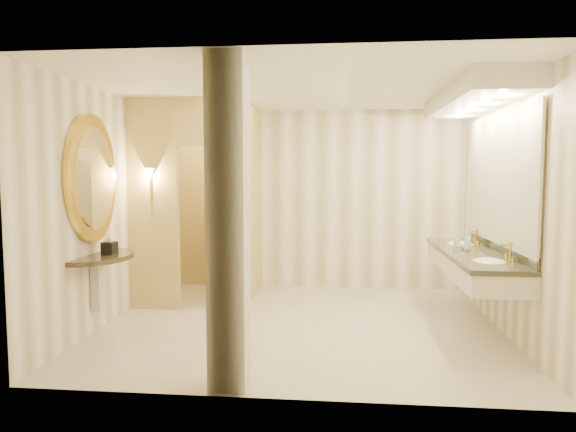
# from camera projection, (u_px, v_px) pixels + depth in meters

# --- Properties ---
(floor) EXTENTS (4.50, 4.50, 0.00)m
(floor) POSITION_uv_depth(u_px,v_px,m) (300.00, 324.00, 5.98)
(floor) COLOR beige
(floor) RESTS_ON ground
(ceiling) EXTENTS (4.50, 4.50, 0.00)m
(ceiling) POSITION_uv_depth(u_px,v_px,m) (301.00, 89.00, 5.75)
(ceiling) COLOR white
(ceiling) RESTS_ON wall_back
(wall_back) EXTENTS (4.50, 0.02, 2.70)m
(wall_back) POSITION_uv_depth(u_px,v_px,m) (310.00, 199.00, 7.85)
(wall_back) COLOR white
(wall_back) RESTS_ON floor
(wall_front) EXTENTS (4.50, 0.02, 2.70)m
(wall_front) POSITION_uv_depth(u_px,v_px,m) (281.00, 227.00, 3.88)
(wall_front) COLOR white
(wall_front) RESTS_ON floor
(wall_left) EXTENTS (0.02, 4.00, 2.70)m
(wall_left) POSITION_uv_depth(u_px,v_px,m) (112.00, 207.00, 6.09)
(wall_left) COLOR white
(wall_left) RESTS_ON floor
(wall_right) EXTENTS (0.02, 4.00, 2.70)m
(wall_right) POSITION_uv_depth(u_px,v_px,m) (504.00, 210.00, 5.65)
(wall_right) COLOR white
(wall_right) RESTS_ON floor
(toilet_closet) EXTENTS (1.50, 1.55, 2.70)m
(toilet_closet) POSITION_uv_depth(u_px,v_px,m) (222.00, 200.00, 6.93)
(toilet_closet) COLOR #E7CA78
(toilet_closet) RESTS_ON floor
(wall_sconce) EXTENTS (0.14, 0.14, 0.42)m
(wall_sconce) POSITION_uv_depth(u_px,v_px,m) (151.00, 175.00, 6.45)
(wall_sconce) COLOR #B39039
(wall_sconce) RESTS_ON toilet_closet
(vanity) EXTENTS (0.75, 2.51, 2.09)m
(vanity) POSITION_uv_depth(u_px,v_px,m) (478.00, 185.00, 5.71)
(vanity) COLOR beige
(vanity) RESTS_ON floor
(console_shelf) EXTENTS (1.06, 1.06, 1.98)m
(console_shelf) POSITION_uv_depth(u_px,v_px,m) (92.00, 211.00, 5.53)
(console_shelf) COLOR black
(console_shelf) RESTS_ON floor
(pillar) EXTENTS (0.31, 0.31, 2.70)m
(pillar) POSITION_uv_depth(u_px,v_px,m) (228.00, 224.00, 4.13)
(pillar) COLOR beige
(pillar) RESTS_ON floor
(tissue_box) EXTENTS (0.15, 0.15, 0.14)m
(tissue_box) POSITION_uv_depth(u_px,v_px,m) (110.00, 248.00, 5.57)
(tissue_box) COLOR black
(tissue_box) RESTS_ON console_shelf
(toilet) EXTENTS (0.63, 0.83, 0.76)m
(toilet) POSITION_uv_depth(u_px,v_px,m) (233.00, 268.00, 7.48)
(toilet) COLOR white
(toilet) RESTS_ON floor
(soap_bottle_a) EXTENTS (0.07, 0.07, 0.15)m
(soap_bottle_a) POSITION_uv_depth(u_px,v_px,m) (457.00, 240.00, 6.17)
(soap_bottle_a) COLOR beige
(soap_bottle_a) RESTS_ON vanity
(soap_bottle_b) EXTENTS (0.10, 0.10, 0.12)m
(soap_bottle_b) POSITION_uv_depth(u_px,v_px,m) (464.00, 244.00, 5.95)
(soap_bottle_b) COLOR silver
(soap_bottle_b) RESTS_ON vanity
(soap_bottle_c) EXTENTS (0.10, 0.10, 0.22)m
(soap_bottle_c) POSITION_uv_depth(u_px,v_px,m) (468.00, 241.00, 5.83)
(soap_bottle_c) COLOR #C6B28C
(soap_bottle_c) RESTS_ON vanity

